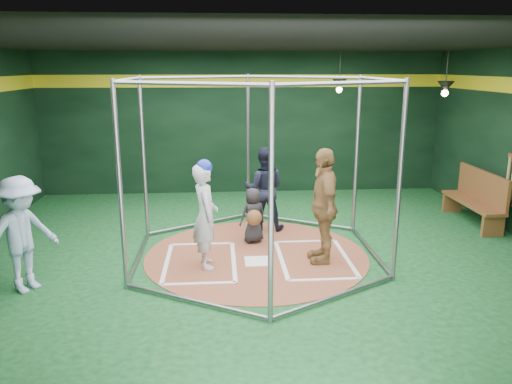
{
  "coord_description": "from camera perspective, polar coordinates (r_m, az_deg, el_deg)",
  "views": [
    {
      "loc": [
        -0.61,
        -8.0,
        3.16
      ],
      "look_at": [
        0.0,
        0.1,
        1.1
      ],
      "focal_mm": 35.0,
      "sensor_mm": 36.0,
      "label": 1
    }
  ],
  "objects": [
    {
      "name": "room_shell",
      "position": [
        8.15,
        0.05,
        4.3
      ],
      "size": [
        10.1,
        9.1,
        3.53
      ],
      "color": "#0D3B17",
      "rests_on": "ground"
    },
    {
      "name": "clay_disc",
      "position": [
        8.62,
        0.05,
        -7.23
      ],
      "size": [
        3.8,
        3.8,
        0.01
      ],
      "primitive_type": "cylinder",
      "color": "brown",
      "rests_on": "ground"
    },
    {
      "name": "home_plate",
      "position": [
        8.34,
        0.21,
        -7.9
      ],
      "size": [
        0.43,
        0.43,
        0.01
      ],
      "primitive_type": "cube",
      "color": "white",
      "rests_on": "clay_disc"
    },
    {
      "name": "batter_box_left",
      "position": [
        8.37,
        -6.38,
        -7.92
      ],
      "size": [
        1.17,
        1.77,
        0.01
      ],
      "color": "white",
      "rests_on": "clay_disc"
    },
    {
      "name": "batter_box_right",
      "position": [
        8.51,
        6.63,
        -7.55
      ],
      "size": [
        1.17,
        1.77,
        0.01
      ],
      "color": "white",
      "rests_on": "clay_disc"
    },
    {
      "name": "batting_cage",
      "position": [
        8.19,
        0.05,
        2.54
      ],
      "size": [
        4.05,
        4.67,
        3.0
      ],
      "color": "gray",
      "rests_on": "ground"
    },
    {
      "name": "pendant_lamp_near",
      "position": [
        11.94,
        9.51,
        12.03
      ],
      "size": [
        0.34,
        0.34,
        0.9
      ],
      "color": "black",
      "rests_on": "room_shell"
    },
    {
      "name": "pendant_lamp_far",
      "position": [
        11.02,
        20.83,
        11.15
      ],
      "size": [
        0.34,
        0.34,
        0.9
      ],
      "color": "black",
      "rests_on": "room_shell"
    },
    {
      "name": "batter_figure",
      "position": [
        7.92,
        -5.82,
        -2.53
      ],
      "size": [
        0.5,
        0.67,
        1.75
      ],
      "color": "silver",
      "rests_on": "clay_disc"
    },
    {
      "name": "visitor_leopard",
      "position": [
        8.17,
        7.73,
        -1.55
      ],
      "size": [
        0.48,
        1.12,
        1.89
      ],
      "primitive_type": "imported",
      "rotation": [
        0.0,
        0.0,
        -1.59
      ],
      "color": "tan",
      "rests_on": "clay_disc"
    },
    {
      "name": "catcher_figure",
      "position": [
        9.05,
        -0.32,
        -2.71
      ],
      "size": [
        0.58,
        0.63,
        1.01
      ],
      "color": "black",
      "rests_on": "clay_disc"
    },
    {
      "name": "umpire",
      "position": [
        9.73,
        0.94,
        0.38
      ],
      "size": [
        0.87,
        0.72,
        1.64
      ],
      "primitive_type": "imported",
      "rotation": [
        0.0,
        0.0,
        3.01
      ],
      "color": "black",
      "rests_on": "clay_disc"
    },
    {
      "name": "bystander_blue",
      "position": [
        7.81,
        -25.18,
        -4.44
      ],
      "size": [
        1.13,
        1.25,
        1.68
      ],
      "primitive_type": "imported",
      "rotation": [
        0.0,
        0.0,
        0.96
      ],
      "color": "#9EB3D2",
      "rests_on": "ground"
    },
    {
      "name": "dugout_bench",
      "position": [
        11.14,
        23.92,
        -0.49
      ],
      "size": [
        0.44,
        1.89,
        1.1
      ],
      "color": "brown",
      "rests_on": "ground"
    }
  ]
}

